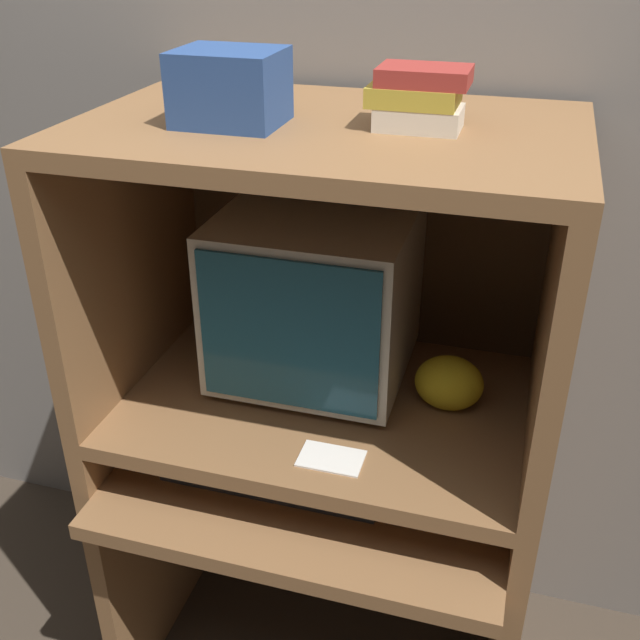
{
  "coord_description": "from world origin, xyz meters",
  "views": [
    {
      "loc": [
        0.37,
        -1.0,
        1.76
      ],
      "look_at": [
        -0.02,
        0.31,
        1.01
      ],
      "focal_mm": 42.0,
      "sensor_mm": 36.0,
      "label": 1
    }
  ],
  "objects_px": {
    "crt_monitor": "(316,295)",
    "storage_box": "(230,87)",
    "keyboard": "(273,476)",
    "snack_bag": "(449,383)",
    "book_stack": "(419,97)",
    "mouse": "(417,507)"
  },
  "relations": [
    {
      "from": "book_stack",
      "to": "snack_bag",
      "type": "bearing_deg",
      "value": 16.72
    },
    {
      "from": "snack_bag",
      "to": "book_stack",
      "type": "relative_size",
      "value": 0.85
    },
    {
      "from": "book_stack",
      "to": "storage_box",
      "type": "distance_m",
      "value": 0.33
    },
    {
      "from": "crt_monitor",
      "to": "book_stack",
      "type": "xyz_separation_m",
      "value": [
        0.21,
        -0.08,
        0.46
      ]
    },
    {
      "from": "keyboard",
      "to": "mouse",
      "type": "distance_m",
      "value": 0.31
    },
    {
      "from": "crt_monitor",
      "to": "keyboard",
      "type": "xyz_separation_m",
      "value": [
        -0.03,
        -0.24,
        -0.33
      ]
    },
    {
      "from": "snack_bag",
      "to": "book_stack",
      "type": "bearing_deg",
      "value": -163.28
    },
    {
      "from": "crt_monitor",
      "to": "keyboard",
      "type": "height_order",
      "value": "crt_monitor"
    },
    {
      "from": "snack_bag",
      "to": "keyboard",
      "type": "bearing_deg",
      "value": -151.66
    },
    {
      "from": "mouse",
      "to": "book_stack",
      "type": "height_order",
      "value": "book_stack"
    },
    {
      "from": "crt_monitor",
      "to": "storage_box",
      "type": "distance_m",
      "value": 0.5
    },
    {
      "from": "keyboard",
      "to": "mouse",
      "type": "relative_size",
      "value": 6.35
    },
    {
      "from": "crt_monitor",
      "to": "snack_bag",
      "type": "relative_size",
      "value": 2.8
    },
    {
      "from": "mouse",
      "to": "storage_box",
      "type": "xyz_separation_m",
      "value": [
        -0.4,
        0.1,
        0.79
      ]
    },
    {
      "from": "snack_bag",
      "to": "book_stack",
      "type": "height_order",
      "value": "book_stack"
    },
    {
      "from": "crt_monitor",
      "to": "storage_box",
      "type": "bearing_deg",
      "value": -127.89
    },
    {
      "from": "keyboard",
      "to": "storage_box",
      "type": "relative_size",
      "value": 2.57
    },
    {
      "from": "crt_monitor",
      "to": "snack_bag",
      "type": "xyz_separation_m",
      "value": [
        0.31,
        -0.05,
        -0.14
      ]
    },
    {
      "from": "keyboard",
      "to": "crt_monitor",
      "type": "bearing_deg",
      "value": 83.65
    },
    {
      "from": "book_stack",
      "to": "mouse",
      "type": "bearing_deg",
      "value": -65.85
    },
    {
      "from": "mouse",
      "to": "storage_box",
      "type": "height_order",
      "value": "storage_box"
    },
    {
      "from": "snack_bag",
      "to": "storage_box",
      "type": "xyz_separation_m",
      "value": [
        -0.42,
        -0.09,
        0.6
      ]
    }
  ]
}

